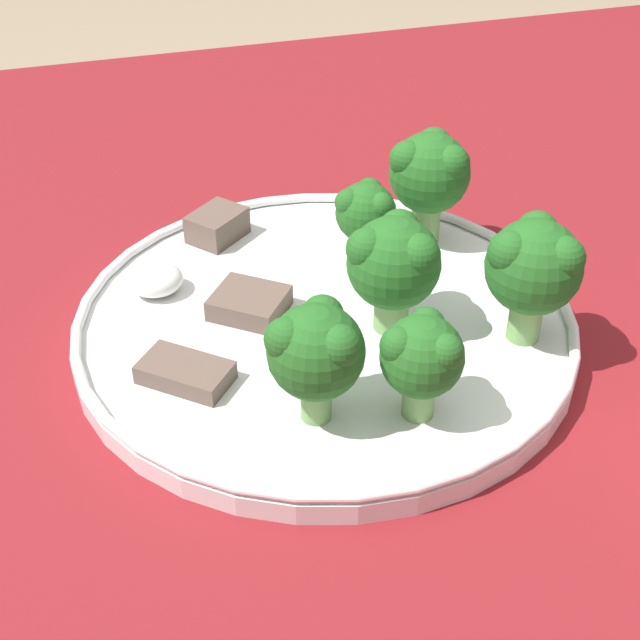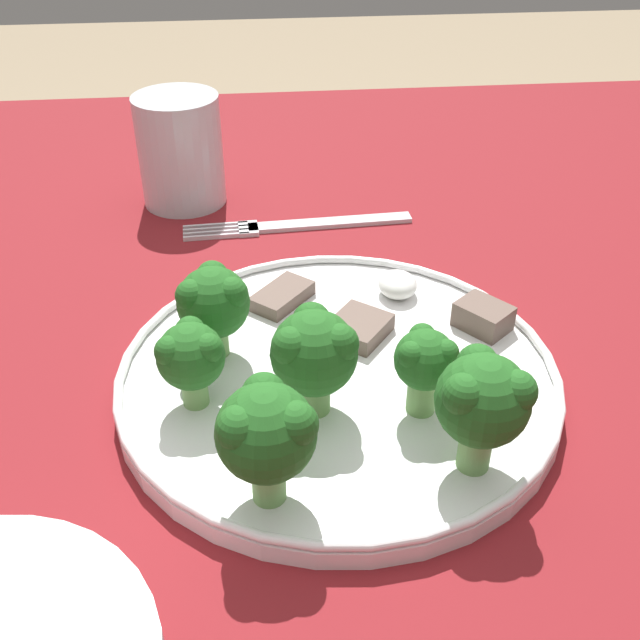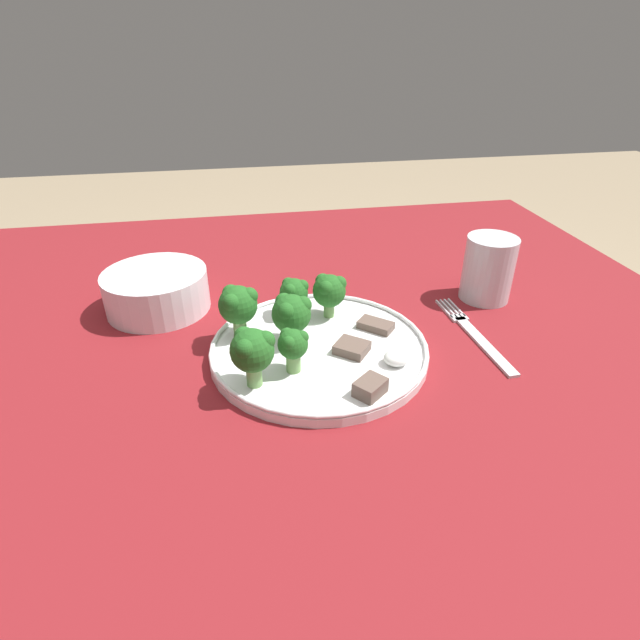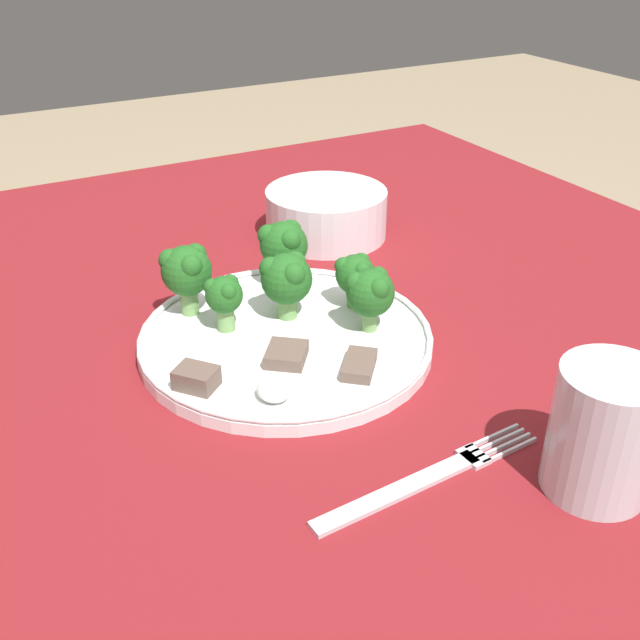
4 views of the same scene
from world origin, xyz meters
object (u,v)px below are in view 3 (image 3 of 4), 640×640
Objects in this scene: fork at (474,334)px; drinking_glass at (488,272)px; dinner_plate at (319,349)px; cream_bowl at (157,292)px.

fork is 0.13m from drinking_glass.
cream_bowl is (-0.22, 0.17, 0.02)m from dinner_plate.
fork is at bearing 1.91° from dinner_plate.
dinner_plate is at bearing -37.36° from cream_bowl.
drinking_glass is (0.28, 0.11, 0.04)m from dinner_plate.
dinner_plate is 0.27m from cream_bowl.
fork is (0.22, 0.01, -0.01)m from dinner_plate.
drinking_glass is at bearing 58.55° from fork.
dinner_plate reaches higher than fork.
cream_bowl is at bearing 142.64° from dinner_plate.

